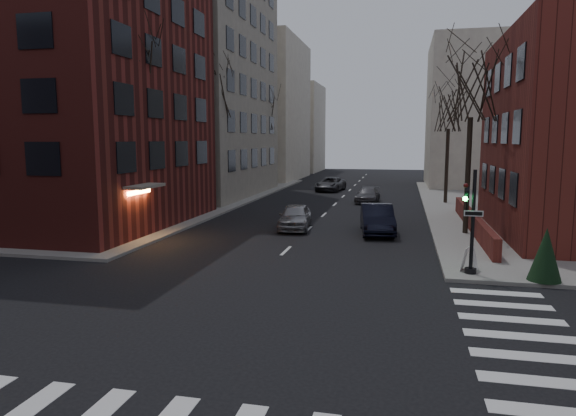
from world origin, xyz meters
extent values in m
plane|color=black|center=(0.00, 0.00, 0.00)|extent=(160.00, 160.00, 0.00)
cube|color=gray|center=(-29.00, 30.00, 0.07)|extent=(44.00, 44.00, 0.15)
cube|color=maroon|center=(-15.50, 16.50, 9.00)|extent=(15.00, 15.00, 18.00)
cube|color=gray|center=(-17.00, 34.00, 14.00)|extent=(18.00, 18.00, 28.00)
cube|color=maroon|center=(9.30, 19.00, 0.65)|extent=(0.35, 16.00, 1.00)
cube|color=beige|center=(-15.00, 55.00, 9.00)|extent=(14.00, 16.00, 18.00)
cube|color=beige|center=(15.00, 50.00, 8.00)|extent=(14.00, 14.00, 16.00)
cube|color=beige|center=(-13.00, 72.00, 7.00)|extent=(10.00, 12.00, 14.00)
cylinder|color=black|center=(8.00, 9.00, 2.15)|extent=(0.14, 0.14, 4.00)
cylinder|color=black|center=(8.00, 9.00, 0.25)|extent=(0.44, 0.44, 0.20)
imported|color=black|center=(7.75, 9.00, 3.00)|extent=(0.16, 0.20, 1.00)
sphere|color=#19FF4C|center=(7.68, 8.95, 3.05)|extent=(0.18, 0.18, 0.18)
cube|color=white|center=(8.00, 8.88, 2.50)|extent=(0.70, 0.03, 0.22)
cylinder|color=#2D231C|center=(-8.80, 14.00, 3.47)|extent=(0.28, 0.28, 6.65)
cylinder|color=#2D231C|center=(-8.80, 26.00, 3.65)|extent=(0.28, 0.28, 7.00)
cylinder|color=#2D231C|center=(-8.80, 40.00, 3.30)|extent=(0.28, 0.28, 6.30)
cylinder|color=#2D231C|center=(8.80, 18.00, 3.30)|extent=(0.28, 0.28, 6.30)
cylinder|color=#2D231C|center=(8.80, 32.00, 3.12)|extent=(0.28, 0.28, 5.95)
cylinder|color=black|center=(-8.20, 22.00, 3.15)|extent=(0.12, 0.12, 6.00)
sphere|color=#FFA54C|center=(-8.20, 22.00, 6.25)|extent=(0.36, 0.36, 0.36)
cylinder|color=black|center=(-8.20, 42.00, 3.15)|extent=(0.12, 0.12, 6.00)
sphere|color=#FFA54C|center=(-8.20, 42.00, 6.25)|extent=(0.36, 0.36, 0.36)
imported|color=black|center=(4.00, 17.63, 0.81)|extent=(2.31, 5.11, 1.63)
imported|color=gray|center=(-0.80, 17.93, 0.74)|extent=(2.14, 4.48, 1.48)
imported|color=#454449|center=(2.53, 31.78, 0.63)|extent=(2.03, 4.42, 1.25)
imported|color=#3C3B40|center=(-1.87, 40.74, 0.70)|extent=(2.92, 5.28, 1.40)
cube|color=white|center=(8.00, 9.38, 0.62)|extent=(0.58, 0.69, 0.94)
cone|color=#183316|center=(10.50, 8.50, 1.13)|extent=(1.43, 1.43, 1.97)
camera|label=1|loc=(5.33, -11.37, 5.30)|focal=32.00mm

